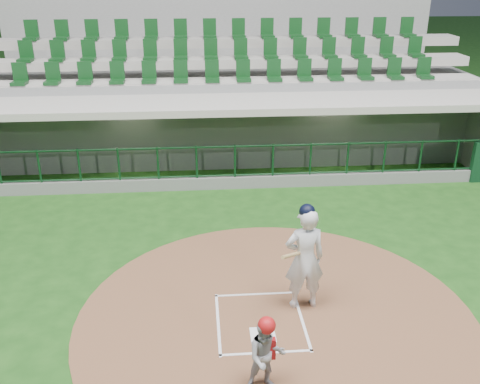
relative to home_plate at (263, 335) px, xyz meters
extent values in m
plane|color=#174212|center=(0.00, 0.70, -0.02)|extent=(120.00, 120.00, 0.00)
cylinder|color=brown|center=(0.30, 0.50, -0.02)|extent=(7.20, 7.20, 0.01)
cube|color=white|center=(0.00, 0.00, 0.00)|extent=(0.43, 0.43, 0.02)
cube|color=white|center=(-0.75, 0.40, 0.00)|extent=(0.05, 1.80, 0.01)
cube|color=white|center=(0.75, 0.40, 0.00)|extent=(0.05, 1.80, 0.01)
cube|color=silver|center=(0.00, 1.25, 0.00)|extent=(1.55, 0.05, 0.01)
cube|color=white|center=(0.00, -0.45, 0.00)|extent=(1.55, 0.05, 0.01)
cube|color=slate|center=(0.00, 8.20, -0.57)|extent=(15.00, 3.00, 0.10)
cube|color=slate|center=(0.00, 9.80, 0.83)|extent=(15.00, 0.20, 2.70)
cube|color=#AEA99A|center=(0.00, 9.68, 1.08)|extent=(13.50, 0.04, 0.90)
cube|color=slate|center=(7.50, 8.20, 0.83)|extent=(0.20, 3.00, 2.70)
cube|color=#A8A397|center=(0.00, 7.95, 2.28)|extent=(15.40, 3.50, 0.20)
cube|color=slate|center=(0.00, 6.65, 0.13)|extent=(15.00, 0.15, 0.40)
cube|color=black|center=(0.00, 6.65, 1.70)|extent=(15.00, 0.01, 0.95)
cube|color=brown|center=(0.00, 9.25, -0.30)|extent=(12.75, 0.40, 0.45)
cube|color=white|center=(-3.00, 8.20, 2.15)|extent=(1.30, 0.35, 0.04)
cube|color=white|center=(3.00, 8.20, 2.15)|extent=(1.30, 0.35, 0.04)
imported|color=#B11315|center=(-4.73, 8.92, 0.33)|extent=(1.10, 0.64, 1.70)
imported|color=#A21B11|center=(-2.33, 9.08, 0.27)|extent=(1.01, 0.72, 1.59)
imported|color=maroon|center=(0.79, 9.07, 0.39)|extent=(1.03, 0.83, 1.83)
imported|color=maroon|center=(4.01, 9.05, 0.32)|extent=(1.57, 0.51, 1.69)
cube|color=gray|center=(0.00, 11.45, 1.13)|extent=(17.00, 6.50, 2.50)
cube|color=#A9A298|center=(0.00, 9.95, 2.28)|extent=(16.60, 0.95, 0.30)
cube|color=gray|center=(0.00, 10.90, 2.83)|extent=(16.60, 0.95, 0.30)
cube|color=gray|center=(0.00, 11.85, 3.38)|extent=(16.60, 0.95, 0.30)
cube|color=gray|center=(0.00, 14.80, 2.50)|extent=(17.00, 0.25, 5.05)
imported|color=silver|center=(0.84, 0.83, 0.99)|extent=(0.76, 0.53, 1.99)
sphere|color=black|center=(0.84, 0.83, 1.92)|extent=(0.28, 0.28, 0.28)
cylinder|color=tan|center=(0.59, 0.58, 1.23)|extent=(0.58, 0.79, 0.39)
imported|color=#96969B|center=(-0.11, -1.23, 0.59)|extent=(0.61, 0.50, 1.19)
sphere|color=#B51316|center=(-0.11, -1.23, 1.13)|extent=(0.26, 0.26, 0.26)
cube|color=#A41115|center=(-0.11, -1.08, 0.60)|extent=(0.32, 0.10, 0.35)
camera|label=1|loc=(-0.99, -7.41, 5.84)|focal=40.00mm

